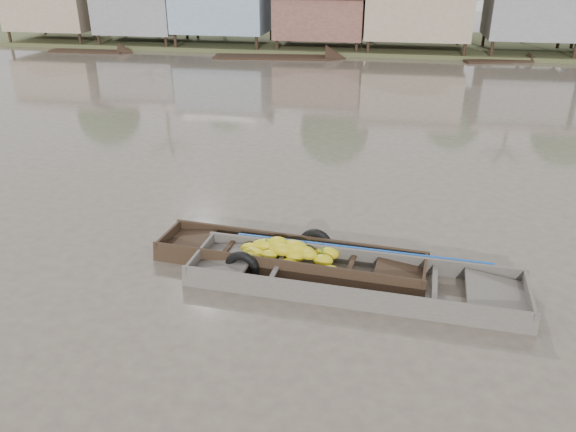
# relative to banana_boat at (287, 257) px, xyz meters

# --- Properties ---
(ground) EXTENTS (120.00, 120.00, 0.00)m
(ground) POSITION_rel_banana_boat_xyz_m (0.70, -0.50, -0.17)
(ground) COLOR #52493F
(ground) RESTS_ON ground
(riverbank) EXTENTS (120.00, 12.47, 10.22)m
(riverbank) POSITION_rel_banana_boat_xyz_m (3.73, 31.36, 2.90)
(riverbank) COLOR #384723
(riverbank) RESTS_ON ground
(banana_boat) EXTENTS (5.87, 1.92, 0.81)m
(banana_boat) POSITION_rel_banana_boat_xyz_m (0.00, 0.00, 0.00)
(banana_boat) COLOR black
(banana_boat) RESTS_ON ground
(viewer_boat) EXTENTS (6.78, 2.18, 0.54)m
(viewer_boat) POSITION_rel_banana_boat_xyz_m (1.50, -0.59, -0.12)
(viewer_boat) COLOR #433F38
(viewer_boat) RESTS_ON ground
(distant_boats) EXTENTS (46.98, 15.04, 0.35)m
(distant_boats) POSITION_rel_banana_boat_xyz_m (8.17, 23.71, -0.22)
(distant_boats) COLOR black
(distant_boats) RESTS_ON ground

